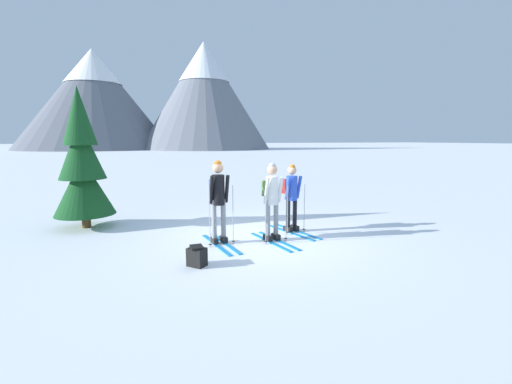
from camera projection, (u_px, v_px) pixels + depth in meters
The scene contains 7 objects.
ground_plane at pixel (257, 238), 8.24m from camera, with size 400.00×400.00×0.00m, color white.
skier_in_black at pixel (218, 196), 7.69m from camera, with size 0.61×1.72×1.86m.
skier_in_white at pixel (272, 197), 7.91m from camera, with size 0.60×1.71×1.80m.
skier_in_blue at pixel (291, 194), 8.71m from camera, with size 0.70×1.76×1.71m.
pine_tree_near at pixel (82, 164), 9.00m from camera, with size 1.52×1.52×3.66m.
backpack_on_snow_front at pixel (197, 256), 6.41m from camera, with size 0.39×0.40×0.38m.
mountain_ridge_distant at pixel (144, 97), 81.45m from camera, with size 56.99×41.49×24.56m.
Camera 1 is at (-2.85, -7.46, 2.32)m, focal length 24.45 mm.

